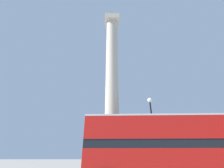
{
  "coord_description": "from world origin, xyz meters",
  "views": [
    {
      "loc": [
        -0.37,
        -16.66,
        1.69
      ],
      "look_at": [
        0.0,
        0.0,
        9.79
      ],
      "focal_mm": 24.0,
      "sensor_mm": 36.0,
      "label": 1
    }
  ],
  "objects": [
    {
      "name": "equestrian_statue",
      "position": [
        10.76,
        4.39,
        1.75
      ],
      "size": [
        3.31,
        2.7,
        5.81
      ],
      "rotation": [
        0.0,
        0.0,
        -0.24
      ],
      "color": "#BCB29E",
      "rests_on": "ground_plane"
    },
    {
      "name": "street_lamp",
      "position": [
        3.58,
        -3.06,
        3.94
      ],
      "size": [
        0.45,
        0.45,
        6.81
      ],
      "color": "black",
      "rests_on": "ground_plane"
    },
    {
      "name": "monument_column",
      "position": [
        0.0,
        0.0,
        7.57
      ],
      "size": [
        5.01,
        5.01,
        22.3
      ],
      "color": "#BCB29E",
      "rests_on": "ground_plane"
    },
    {
      "name": "bus_a",
      "position": [
        3.11,
        -5.4,
        2.4
      ],
      "size": [
        10.23,
        3.24,
        4.35
      ],
      "rotation": [
        0.0,
        0.0,
        -0.06
      ],
      "color": "red",
      "rests_on": "ground_plane"
    }
  ]
}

